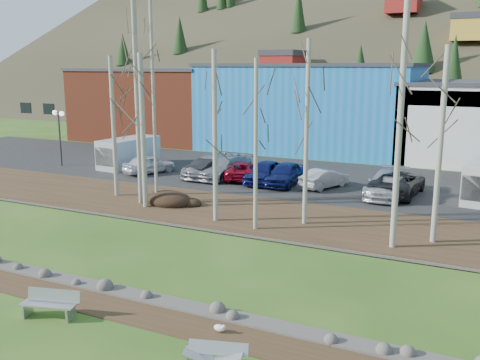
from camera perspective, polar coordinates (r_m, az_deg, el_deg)
The scene contains 36 objects.
ground at distance 17.48m, azimuth -15.78°, elevation -15.99°, with size 200.00×200.00×0.00m, color #244F15.
dirt_strip at distance 18.90m, azimuth -11.47°, elevation -13.47°, with size 80.00×1.80×0.03m, color #382616.
near_bank_rocks at distance 19.63m, azimuth -9.67°, elevation -12.44°, with size 80.00×0.80×0.50m, color #47423D, non-canonical shape.
river at distance 22.81m, azimuth -3.65°, elevation -8.70°, with size 80.00×8.00×0.90m, color black, non-canonical shape.
far_bank_rocks at distance 26.25m, azimuth 0.77°, elevation -5.85°, with size 80.00×0.80×0.46m, color #47423D, non-canonical shape.
far_bank at distance 29.04m, azimuth 3.45°, elevation -3.95°, with size 80.00×7.00×0.15m, color #382616.
parking_lot at distance 38.68m, azimuth 9.39°, elevation -0.03°, with size 80.00×14.00×0.14m, color black.
building_brick at distance 61.19m, azimuth -8.74°, elevation 8.05°, with size 16.32×12.24×7.80m.
building_blue at distance 53.13m, azimuth 7.64°, elevation 7.76°, with size 20.40×12.24×8.30m.
hillside at distance 96.37m, azimuth 20.31°, elevation 17.00°, with size 160.00×72.00×35.00m, color #2E2A1B, non-canonical shape.
bench_intact at distance 19.00m, azimuth -19.58°, elevation -12.34°, with size 1.92×1.01×0.92m.
bench_damaged at distance 15.29m, azimuth -2.73°, elevation -18.26°, with size 1.73×0.97×0.74m.
seagull at distance 17.10m, azimuth -2.17°, elevation -15.49°, with size 0.46×0.21×0.33m.
dirt_mound at distance 31.58m, azimuth -7.58°, elevation -2.04°, with size 2.88×2.03×0.56m, color black.
birch_0 at distance 33.61m, azimuth -13.34°, elevation 5.50°, with size 0.26×0.26×8.53m.
birch_1 at distance 31.56m, azimuth -10.81°, elevation 8.51°, with size 0.19×0.19×12.16m.
birch_2 at distance 30.47m, azimuth -10.32°, elevation 5.08°, with size 0.29×0.29×8.64m.
birch_3 at distance 31.23m, azimuth -10.94°, elevation 7.85°, with size 0.23×0.23×11.48m.
birch_4 at distance 27.23m, azimuth -2.69°, elevation 4.57°, with size 0.25×0.25×8.76m.
birch_5 at distance 26.83m, azimuth 7.12°, elevation 4.88°, with size 0.23×0.23×9.23m.
birch_6 at distance 25.80m, azimuth 1.69°, elevation 3.65°, with size 0.20×0.20×8.31m.
birch_7 at distance 23.86m, azimuth 16.75°, elevation 6.77°, with size 0.26×0.26×11.87m.
birch_8 at distance 25.34m, azimuth 20.57°, elevation 3.33°, with size 0.25×0.25×8.83m.
birch_10 at distance 30.94m, azimuth -9.21°, elevation 8.50°, with size 0.19×0.19×12.16m.
street_lamp at distance 45.39m, azimuth -18.76°, elevation 5.83°, with size 1.59×0.90×4.44m.
car_0 at distance 40.80m, azimuth -9.67°, elevation 1.67°, with size 1.61×4.01×1.37m, color silver.
car_1 at distance 39.10m, azimuth -3.07°, elevation 1.39°, with size 1.46×4.19×1.38m, color black.
car_2 at distance 38.19m, azimuth 0.27°, elevation 1.08°, with size 2.14×4.64×1.29m, color maroon.
car_3 at distance 38.54m, azimuth -1.69°, elevation 1.35°, with size 2.13×5.23×1.52m, color gray.
car_4 at distance 36.92m, azimuth 2.59°, elevation 0.86°, with size 1.79×4.46×1.52m, color #101855.
car_5 at distance 35.82m, azimuth 9.00°, elevation 0.17°, with size 1.34×3.85×1.27m, color #B2B2B4.
car_6 at distance 34.91m, azimuth 16.47°, elevation -0.27°, with size 2.56×5.55×1.54m, color black.
car_7 at distance 34.32m, azimuth 15.45°, elevation -0.41°, with size 2.17×5.35×1.55m, color silver.
car_8 at distance 36.36m, azimuth 4.80°, elevation 0.66°, with size 1.79×4.46×1.52m, color #101855.
car_9 at distance 39.10m, azimuth -3.26°, elevation 1.49°, with size 2.13×5.23×1.52m, color gray.
van_grey at distance 43.54m, azimuth -11.97°, elevation 2.85°, with size 2.67×5.41×2.29m.
Camera 1 is at (10.55, -11.33, 8.10)m, focal length 40.00 mm.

